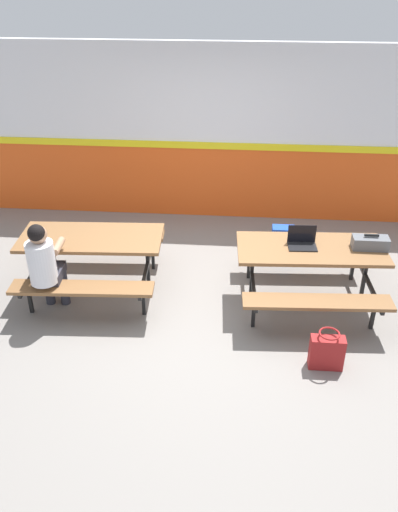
% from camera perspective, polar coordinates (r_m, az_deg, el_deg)
% --- Properties ---
extents(ground_plane, '(10.00, 10.00, 0.02)m').
position_cam_1_polar(ground_plane, '(6.31, -0.18, -5.50)').
color(ground_plane, gray).
extents(accent_backdrop, '(8.00, 0.14, 2.60)m').
position_cam_1_polar(accent_backdrop, '(8.05, 1.41, 12.59)').
color(accent_backdrop, '#E55119').
rests_on(accent_backdrop, ground).
extents(picnic_table_left, '(1.71, 1.63, 0.74)m').
position_cam_1_polar(picnic_table_left, '(6.44, -11.42, 0.76)').
color(picnic_table_left, brown).
rests_on(picnic_table_left, ground).
extents(picnic_table_right, '(1.71, 1.63, 0.74)m').
position_cam_1_polar(picnic_table_right, '(6.22, 11.84, -0.44)').
color(picnic_table_right, brown).
rests_on(picnic_table_right, ground).
extents(student_nearer, '(0.38, 0.53, 1.21)m').
position_cam_1_polar(student_nearer, '(6.02, -16.31, -0.67)').
color(student_nearer, '#2D2D38').
rests_on(student_nearer, ground).
extents(laptop_dark, '(0.33, 0.24, 0.22)m').
position_cam_1_polar(laptop_dark, '(6.13, 11.04, 1.48)').
color(laptop_dark, black).
rests_on(laptop_dark, picnic_table_right).
extents(toolbox_grey, '(0.40, 0.18, 0.18)m').
position_cam_1_polar(toolbox_grey, '(6.25, 17.96, 1.37)').
color(toolbox_grey, '#595B60').
rests_on(toolbox_grey, picnic_table_right).
extents(backpack_dark, '(0.30, 0.22, 0.44)m').
position_cam_1_polar(backpack_dark, '(7.31, 8.97, 1.54)').
color(backpack_dark, '#1E47B2').
rests_on(backpack_dark, ground).
extents(tote_bag_bright, '(0.34, 0.21, 0.43)m').
position_cam_1_polar(tote_bag_bright, '(5.51, 13.58, -9.98)').
color(tote_bag_bright, maroon).
rests_on(tote_bag_bright, ground).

